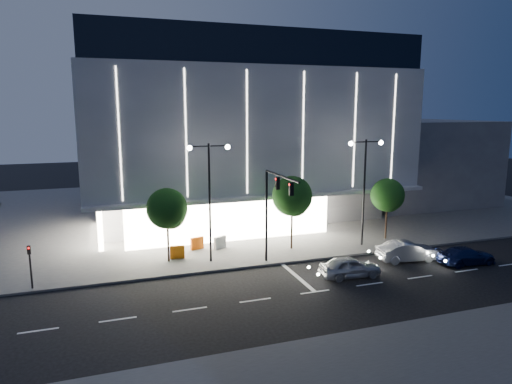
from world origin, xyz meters
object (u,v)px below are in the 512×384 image
at_px(street_lamp_east, 365,177).
at_px(car_second, 408,251).
at_px(car_lead, 350,267).
at_px(barrier_c, 197,243).
at_px(tree_right, 388,197).
at_px(barrier_a, 177,252).
at_px(tree_mid, 292,198).
at_px(barrier_b, 220,242).
at_px(street_lamp_west, 209,185).
at_px(tree_left, 167,211).
at_px(ped_signal_far, 30,262).
at_px(traffic_mast, 274,201).
at_px(car_third, 466,256).

relative_size(street_lamp_east, car_second, 1.93).
height_order(car_lead, barrier_c, car_lead).
bearing_deg(tree_right, barrier_a, 178.63).
relative_size(tree_mid, barrier_b, 5.59).
height_order(street_lamp_west, tree_left, street_lamp_west).
xyz_separation_m(tree_left, car_second, (17.29, -5.37, -3.27)).
bearing_deg(tree_left, tree_mid, 0.00).
xyz_separation_m(ped_signal_far, tree_right, (28.03, 2.52, 2.00)).
height_order(traffic_mast, tree_mid, traffic_mast).
bearing_deg(car_third, tree_right, 18.44).
height_order(barrier_a, barrier_b, same).
bearing_deg(tree_left, car_third, -19.26).
bearing_deg(barrier_c, car_lead, -62.50).
height_order(tree_left, tree_mid, tree_mid).
height_order(car_third, barrier_a, car_third).
height_order(traffic_mast, tree_right, traffic_mast).
relative_size(tree_left, car_third, 1.29).
relative_size(ped_signal_far, tree_mid, 0.49).
bearing_deg(ped_signal_far, car_third, -9.11).
distance_m(car_lead, barrier_b, 11.22).
bearing_deg(traffic_mast, tree_right, 17.02).
xyz_separation_m(tree_right, barrier_a, (-18.31, 0.44, -3.23)).
bearing_deg(barrier_b, street_lamp_east, -37.98).
height_order(street_lamp_east, tree_right, street_lamp_east).
height_order(car_lead, car_third, car_lead).
bearing_deg(car_second, traffic_mast, 88.26).
bearing_deg(ped_signal_far, traffic_mast, -4.15).
distance_m(street_lamp_east, ped_signal_far, 25.37).
height_order(ped_signal_far, tree_mid, tree_mid).
xyz_separation_m(tree_right, barrier_b, (-14.58, 1.87, -3.23)).
bearing_deg(barrier_a, tree_left, -140.41).
xyz_separation_m(car_lead, barrier_a, (-10.69, 7.37, -0.07)).
bearing_deg(tree_right, barrier_b, 172.70).
distance_m(traffic_mast, barrier_a, 8.69).
bearing_deg(tree_mid, ped_signal_far, -172.45).
distance_m(tree_mid, car_lead, 7.93).
relative_size(street_lamp_east, tree_left, 1.57).
bearing_deg(barrier_a, car_lead, -27.27).
height_order(car_second, barrier_c, car_second).
xyz_separation_m(ped_signal_far, barrier_c, (11.63, 4.79, -1.24)).
bearing_deg(street_lamp_west, ped_signal_far, -172.87).
relative_size(traffic_mast, barrier_b, 6.43).
distance_m(tree_right, car_third, 8.27).
bearing_deg(tree_left, barrier_c, 41.08).
distance_m(traffic_mast, barrier_b, 7.52).
bearing_deg(street_lamp_east, barrier_b, 165.96).
distance_m(street_lamp_east, barrier_a, 16.24).
relative_size(traffic_mast, barrier_a, 6.43).
height_order(traffic_mast, ped_signal_far, traffic_mast).
relative_size(traffic_mast, street_lamp_west, 0.79).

